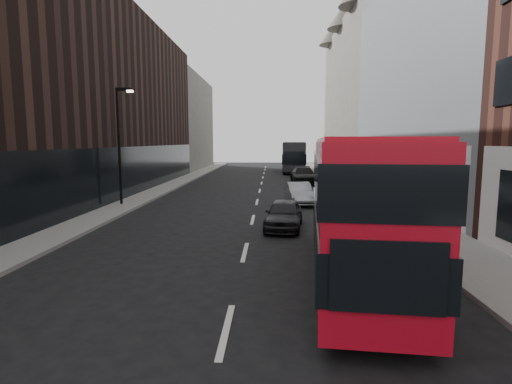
# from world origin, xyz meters

# --- Properties ---
(sidewalk_right) EXTENTS (3.00, 80.00, 0.15)m
(sidewalk_right) POSITION_xyz_m (7.50, 25.00, 0.07)
(sidewalk_right) COLOR slate
(sidewalk_right) RESTS_ON ground
(sidewalk_left) EXTENTS (2.00, 80.00, 0.15)m
(sidewalk_left) POSITION_xyz_m (-8.00, 25.00, 0.07)
(sidewalk_left) COLOR slate
(sidewalk_left) RESTS_ON ground
(building_modern_block) EXTENTS (5.03, 22.00, 20.00)m
(building_modern_block) POSITION_xyz_m (11.47, 21.00, 9.90)
(building_modern_block) COLOR gray
(building_modern_block) RESTS_ON ground
(building_victorian) EXTENTS (6.50, 24.00, 21.00)m
(building_victorian) POSITION_xyz_m (11.38, 44.00, 9.66)
(building_victorian) COLOR #605C54
(building_victorian) RESTS_ON ground
(building_left_mid) EXTENTS (5.00, 24.00, 14.00)m
(building_left_mid) POSITION_xyz_m (-11.50, 30.00, 7.00)
(building_left_mid) COLOR black
(building_left_mid) RESTS_ON ground
(building_left_far) EXTENTS (5.00, 20.00, 13.00)m
(building_left_far) POSITION_xyz_m (-11.50, 52.00, 6.50)
(building_left_far) COLOR #605C54
(building_left_far) RESTS_ON ground
(street_lamp) EXTENTS (1.06, 0.22, 7.00)m
(street_lamp) POSITION_xyz_m (-8.22, 18.00, 4.18)
(street_lamp) COLOR black
(street_lamp) RESTS_ON sidewalk_left
(red_bus) EXTENTS (3.35, 10.19, 4.05)m
(red_bus) POSITION_xyz_m (3.39, 5.50, 2.25)
(red_bus) COLOR #B60B1B
(red_bus) RESTS_ON ground
(grey_bus) EXTENTS (3.57, 12.18, 3.88)m
(grey_bus) POSITION_xyz_m (3.94, 46.35, 2.08)
(grey_bus) COLOR black
(grey_bus) RESTS_ON ground
(car_a) EXTENTS (2.04, 4.10, 1.34)m
(car_a) POSITION_xyz_m (1.53, 12.00, 0.67)
(car_a) COLOR black
(car_a) RESTS_ON ground
(car_b) EXTENTS (1.80, 4.24, 1.36)m
(car_b) POSITION_xyz_m (2.70, 19.38, 0.68)
(car_b) COLOR gray
(car_b) RESTS_ON ground
(car_c) EXTENTS (2.42, 5.47, 1.56)m
(car_c) POSITION_xyz_m (3.98, 31.82, 0.78)
(car_c) COLOR black
(car_c) RESTS_ON ground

